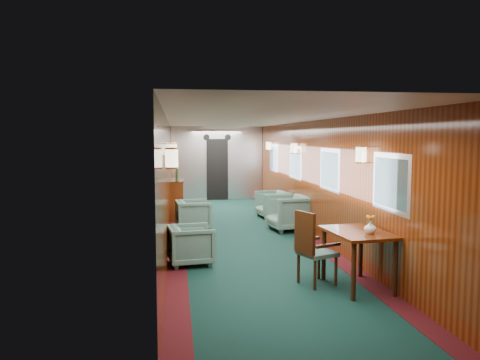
{
  "coord_description": "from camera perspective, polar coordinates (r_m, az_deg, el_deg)",
  "views": [
    {
      "loc": [
        -1.35,
        -9.38,
        2.06
      ],
      "look_at": [
        0.0,
        0.41,
        1.15
      ],
      "focal_mm": 35.0,
      "sensor_mm": 36.0,
      "label": 1
    }
  ],
  "objects": [
    {
      "name": "armchair_left_far",
      "position": [
        10.4,
        -5.68,
        -4.29
      ],
      "size": [
        0.81,
        0.79,
        0.68
      ],
      "primitive_type": "imported",
      "rotation": [
        0.0,
        0.0,
        1.67
      ],
      "color": "#1F4A45",
      "rests_on": "ground"
    },
    {
      "name": "armchair_left_near",
      "position": [
        7.68,
        -5.98,
        -7.86
      ],
      "size": [
        0.79,
        0.77,
        0.64
      ],
      "primitive_type": "imported",
      "rotation": [
        0.0,
        0.0,
        1.71
      ],
      "color": "#1F4A45",
      "rests_on": "ground"
    },
    {
      "name": "wall_sconces",
      "position": [
        10.04,
        -0.12,
        3.72
      ],
      "size": [
        2.97,
        7.97,
        0.25
      ],
      "color": "#FFEEC6",
      "rests_on": "ground"
    },
    {
      "name": "credenza",
      "position": [
        11.95,
        -7.75,
        -2.28
      ],
      "size": [
        0.34,
        1.1,
        1.26
      ],
      "color": "#63280D",
      "rests_on": "ground"
    },
    {
      "name": "bulkhead",
      "position": [
        15.37,
        -2.81,
        2.0
      ],
      "size": [
        2.98,
        0.17,
        2.39
      ],
      "color": "silver",
      "rests_on": "ground"
    },
    {
      "name": "room",
      "position": [
        9.48,
        0.34,
        2.69
      ],
      "size": [
        12.0,
        12.1,
        2.4
      ],
      "color": "#0C2D26",
      "rests_on": "ground"
    },
    {
      "name": "armchair_right_near",
      "position": [
        10.41,
        5.95,
        -3.98
      ],
      "size": [
        0.98,
        0.96,
        0.78
      ],
      "primitive_type": "imported",
      "rotation": [
        0.0,
        0.0,
        -1.41
      ],
      "color": "#1F4A45",
      "rests_on": "ground"
    },
    {
      "name": "flower_vase",
      "position": [
        6.44,
        15.6,
        -5.58
      ],
      "size": [
        0.2,
        0.2,
        0.17
      ],
      "primitive_type": "imported",
      "rotation": [
        0.0,
        0.0,
        0.35
      ],
      "color": "white",
      "rests_on": "dining_table"
    },
    {
      "name": "armchair_right_far",
      "position": [
        12.06,
        3.91,
        -2.95
      ],
      "size": [
        0.84,
        0.82,
        0.68
      ],
      "primitive_type": "imported",
      "rotation": [
        0.0,
        0.0,
        -1.43
      ],
      "color": "#1F4A45",
      "rests_on": "ground"
    },
    {
      "name": "side_chair",
      "position": [
        6.6,
        8.73,
        -7.88
      ],
      "size": [
        0.6,
        0.61,
        1.05
      ],
      "rotation": [
        0.0,
        0.0,
        0.38
      ],
      "color": "#1F4A45",
      "rests_on": "ground"
    },
    {
      "name": "windows_right",
      "position": [
        10.05,
        8.56,
        1.73
      ],
      "size": [
        0.02,
        8.6,
        0.8
      ],
      "color": "silver",
      "rests_on": "ground"
    },
    {
      "name": "dining_table",
      "position": [
        6.61,
        14.18,
        -7.14
      ],
      "size": [
        0.84,
        1.12,
        0.79
      ],
      "rotation": [
        0.0,
        0.0,
        0.11
      ],
      "color": "#63280D",
      "rests_on": "ground"
    }
  ]
}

